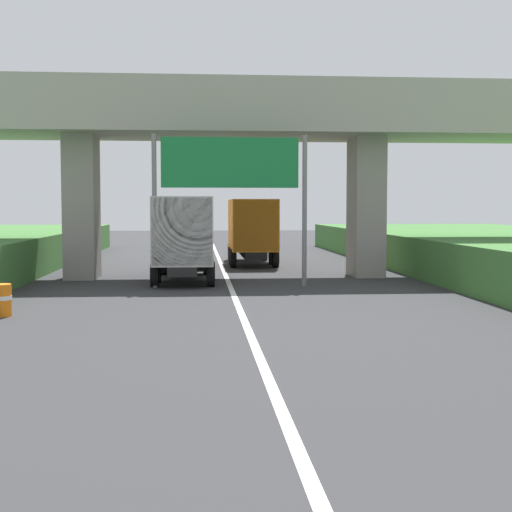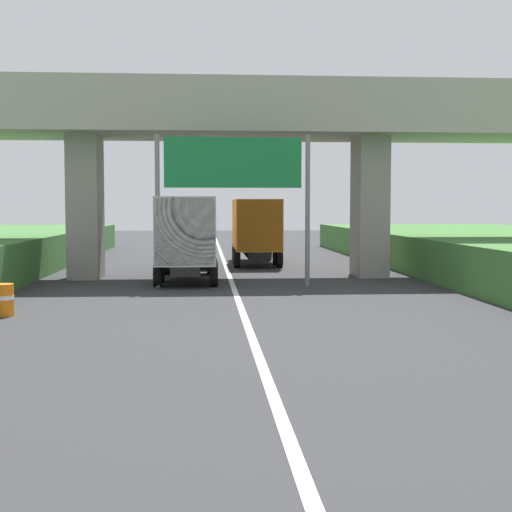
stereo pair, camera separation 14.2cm
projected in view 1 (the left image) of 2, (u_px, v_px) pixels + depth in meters
The scene contains 7 objects.
lane_centre_stripe at pixel (235, 297), 24.48m from camera, with size 0.20×97.47×0.01m, color white.
overpass_bridge at pixel (226, 131), 31.21m from camera, with size 40.00×4.80×8.27m.
overhead_highway_sign at pixel (230, 174), 27.46m from camera, with size 5.88×0.18×5.77m.
truck_orange at pixel (251, 228), 38.78m from camera, with size 2.44×7.30×3.44m.
truck_black at pixel (184, 234), 29.91m from camera, with size 2.44×7.30×3.44m.
car_white at pixel (193, 251), 36.57m from camera, with size 1.86×4.10×1.72m.
construction_barrel_4 at pixel (1, 300), 20.21m from camera, with size 0.57×0.57×0.90m.
Camera 1 is at (-1.23, 4.42, 3.03)m, focal length 51.01 mm.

